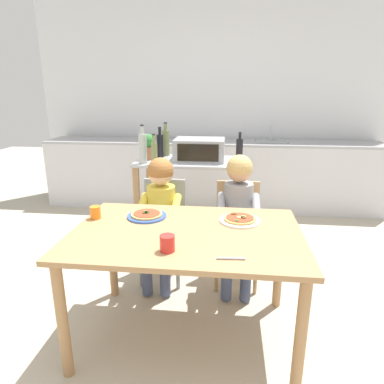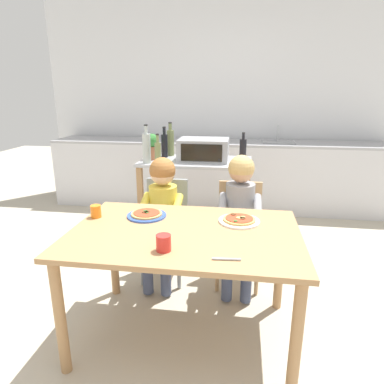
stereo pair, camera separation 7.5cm
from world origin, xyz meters
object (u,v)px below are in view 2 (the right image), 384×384
at_px(bottle_clear_vinegar, 243,152).
at_px(dining_table, 185,245).
at_px(kitchen_island_cart, 196,189).
at_px(dining_chair_left, 166,222).
at_px(pizza_plate_white, 239,220).
at_px(serving_spoon, 226,259).
at_px(toaster_oven, 204,150).
at_px(bottle_brown_beer, 164,145).
at_px(drinking_cup_orange, 96,211).
at_px(child_in_yellow_shirt, 162,205).
at_px(bottle_slim_sauce, 158,152).
at_px(potted_herb_plant, 152,146).
at_px(dining_chair_right, 239,226).
at_px(pizza_plate_blue_rimmed, 147,215).
at_px(bottle_tall_green_wine, 170,142).
at_px(child_in_grey_shirt, 240,207).
at_px(drinking_cup_red, 164,243).
at_px(bottle_squat_spirits, 147,148).

xyz_separation_m(bottle_clear_vinegar, dining_table, (-0.32, -1.13, -0.37)).
relative_size(kitchen_island_cart, dining_chair_left, 1.31).
xyz_separation_m(pizza_plate_white, serving_spoon, (-0.05, -0.51, -0.01)).
relative_size(kitchen_island_cart, toaster_oven, 2.26).
distance_m(bottle_brown_beer, drinking_cup_orange, 1.36).
xyz_separation_m(toaster_oven, bottle_clear_vinegar, (0.37, -0.24, 0.02)).
distance_m(bottle_clear_vinegar, pizza_plate_white, 0.98).
bearing_deg(child_in_yellow_shirt, bottle_clear_vinegar, 40.56).
bearing_deg(pizza_plate_white, bottle_slim_sauce, 128.69).
height_order(bottle_brown_beer, potted_herb_plant, bottle_brown_beer).
bearing_deg(bottle_slim_sauce, drinking_cup_orange, -99.83).
xyz_separation_m(dining_chair_right, drinking_cup_orange, (-0.92, -0.59, 0.29)).
bearing_deg(serving_spoon, bottle_brown_beer, 111.72).
bearing_deg(pizza_plate_blue_rimmed, dining_chair_left, 89.99).
height_order(bottle_tall_green_wine, child_in_yellow_shirt, bottle_tall_green_wine).
xyz_separation_m(bottle_clear_vinegar, serving_spoon, (-0.06, -1.45, -0.27)).
relative_size(bottle_slim_sauce, child_in_yellow_shirt, 0.27).
distance_m(bottle_tall_green_wine, dining_chair_left, 1.01).
height_order(potted_herb_plant, dining_chair_right, potted_herb_plant).
bearing_deg(child_in_grey_shirt, dining_table, -117.29).
xyz_separation_m(bottle_slim_sauce, serving_spoon, (0.70, -1.45, -0.25)).
height_order(kitchen_island_cart, drinking_cup_orange, kitchen_island_cart).
height_order(bottle_tall_green_wine, drinking_cup_orange, bottle_tall_green_wine).
bearing_deg(pizza_plate_blue_rimmed, child_in_yellow_shirt, 89.99).
bearing_deg(drinking_cup_red, pizza_plate_blue_rimmed, 115.55).
distance_m(kitchen_island_cart, pizza_plate_blue_rimmed, 1.18).
height_order(kitchen_island_cart, dining_chair_left, kitchen_island_cart).
xyz_separation_m(kitchen_island_cart, child_in_yellow_shirt, (-0.17, -0.75, 0.08)).
height_order(dining_chair_left, drinking_cup_red, dining_chair_left).
bearing_deg(bottle_slim_sauce, bottle_squat_spirits, 164.66).
relative_size(bottle_tall_green_wine, child_in_grey_shirt, 0.32).
height_order(dining_chair_left, child_in_grey_shirt, child_in_grey_shirt).
height_order(bottle_slim_sauce, bottle_squat_spirits, bottle_squat_spirits).
xyz_separation_m(bottle_tall_green_wine, child_in_grey_shirt, (0.73, -0.96, -0.34)).
relative_size(bottle_squat_spirits, potted_herb_plant, 1.42).
bearing_deg(drinking_cup_orange, toaster_oven, 65.54).
relative_size(toaster_oven, dining_table, 0.35).
bearing_deg(serving_spoon, child_in_grey_shirt, 86.73).
height_order(dining_chair_left, drinking_cup_orange, dining_chair_left).
height_order(bottle_tall_green_wine, serving_spoon, bottle_tall_green_wine).
bearing_deg(drinking_cup_red, bottle_brown_beer, 102.65).
relative_size(bottle_brown_beer, child_in_grey_shirt, 0.29).
bearing_deg(serving_spoon, dining_chair_right, 87.09).
height_order(child_in_yellow_shirt, child_in_grey_shirt, child_in_grey_shirt).
bearing_deg(dining_chair_right, bottle_squat_spirits, 153.61).
bearing_deg(bottle_squat_spirits, pizza_plate_blue_rimmed, -74.75).
xyz_separation_m(kitchen_island_cart, dining_chair_right, (0.43, -0.63, -0.11)).
height_order(bottle_squat_spirits, child_in_grey_shirt, bottle_squat_spirits).
xyz_separation_m(kitchen_island_cart, bottle_brown_beer, (-0.33, 0.12, 0.41)).
bearing_deg(bottle_squat_spirits, kitchen_island_cart, 24.86).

